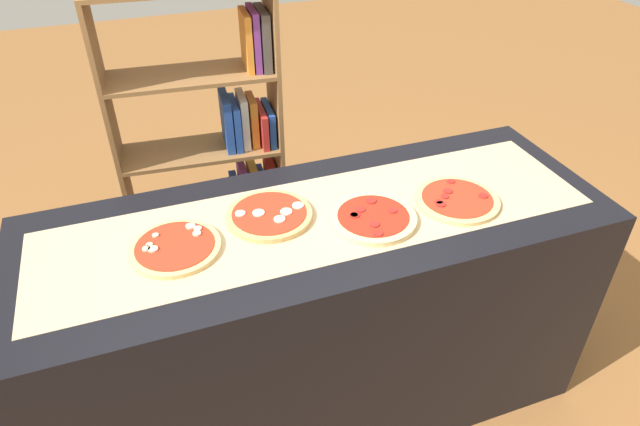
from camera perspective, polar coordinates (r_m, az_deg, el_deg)
ground_plane at (r=2.56m, az=0.00°, el=-17.97°), size 12.00×12.00×0.00m
counter at (r=2.20m, az=0.00°, el=-10.58°), size 2.02×0.73×0.95m
parchment_paper at (r=1.88m, az=0.00°, el=-0.47°), size 1.87×0.48×0.00m
pizza_mushroom_0 at (r=1.80m, az=-14.62°, el=-3.40°), size 0.29×0.29×0.02m
pizza_mozzarella_1 at (r=1.88m, az=-5.21°, el=-0.20°), size 0.29×0.29×0.03m
pizza_pepperoni_2 at (r=1.87m, az=5.45°, el=-0.50°), size 0.29×0.29×0.03m
pizza_pepperoni_3 at (r=2.01m, az=13.83°, el=1.34°), size 0.30×0.30×0.02m
bookshelf at (r=2.76m, az=-9.80°, el=6.08°), size 0.78×0.34×1.51m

